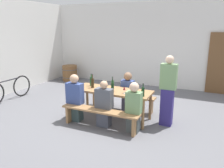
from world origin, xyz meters
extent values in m
plane|color=slate|center=(0.00, 0.00, 0.00)|extent=(24.00, 24.00, 0.00)
cube|color=silver|center=(0.00, 3.67, 1.60)|extent=(14.00, 0.20, 3.20)
cube|color=brown|center=(2.49, 3.53, 1.05)|extent=(0.90, 0.06, 2.10)
cube|color=#9E7247|center=(0.00, 0.00, 0.72)|extent=(1.99, 0.73, 0.05)
cylinder|color=#9E7247|center=(-0.91, -0.31, 0.35)|extent=(0.07, 0.07, 0.70)
cylinder|color=#9E7247|center=(0.91, -0.31, 0.35)|extent=(0.07, 0.07, 0.70)
cylinder|color=#9E7247|center=(-0.91, 0.31, 0.35)|extent=(0.07, 0.07, 0.70)
cylinder|color=#9E7247|center=(0.91, 0.31, 0.35)|extent=(0.07, 0.07, 0.70)
cube|color=#9E7247|center=(0.00, -0.67, 0.43)|extent=(1.89, 0.30, 0.04)
cube|color=#9E7247|center=(-0.84, -0.67, 0.21)|extent=(0.06, 0.24, 0.41)
cube|color=#9E7247|center=(0.84, -0.67, 0.21)|extent=(0.06, 0.24, 0.41)
cube|color=#9E7247|center=(0.00, 0.67, 0.43)|extent=(1.89, 0.30, 0.04)
cube|color=#9E7247|center=(-0.84, 0.67, 0.21)|extent=(0.06, 0.24, 0.41)
cube|color=#9E7247|center=(0.84, 0.67, 0.21)|extent=(0.06, 0.24, 0.41)
cylinder|color=#234C2D|center=(-0.02, 0.09, 0.86)|extent=(0.08, 0.08, 0.22)
cylinder|color=#234C2D|center=(-0.02, 0.09, 1.01)|extent=(0.03, 0.03, 0.09)
cylinder|color=black|center=(-0.02, 0.09, 1.06)|extent=(0.03, 0.03, 0.01)
cylinder|color=#143319|center=(0.86, -0.21, 0.85)|extent=(0.07, 0.07, 0.21)
cylinder|color=#143319|center=(0.86, -0.21, 1.00)|extent=(0.03, 0.03, 0.08)
cylinder|color=black|center=(0.86, -0.21, 1.05)|extent=(0.03, 0.03, 0.01)
cylinder|color=#194723|center=(-0.67, 0.14, 0.86)|extent=(0.08, 0.08, 0.23)
cylinder|color=#194723|center=(-0.67, 0.14, 1.02)|extent=(0.03, 0.03, 0.08)
cylinder|color=black|center=(-0.67, 0.14, 1.07)|extent=(0.03, 0.03, 0.01)
cylinder|color=#143319|center=(0.08, -0.14, 0.86)|extent=(0.07, 0.07, 0.23)
cylinder|color=#143319|center=(0.08, -0.14, 1.02)|extent=(0.03, 0.03, 0.09)
cylinder|color=black|center=(0.08, -0.14, 1.07)|extent=(0.03, 0.03, 0.01)
cylinder|color=#332814|center=(-0.54, -0.03, 0.87)|extent=(0.08, 0.08, 0.25)
cylinder|color=#332814|center=(-0.54, -0.03, 1.04)|extent=(0.03, 0.03, 0.10)
cylinder|color=black|center=(-0.54, -0.03, 1.10)|extent=(0.03, 0.03, 0.01)
cylinder|color=silver|center=(0.39, -0.16, 0.75)|extent=(0.06, 0.06, 0.01)
cylinder|color=silver|center=(0.39, -0.16, 0.80)|extent=(0.01, 0.01, 0.08)
cone|color=maroon|center=(0.39, -0.16, 0.88)|extent=(0.06, 0.06, 0.08)
cylinder|color=silver|center=(-0.30, 0.27, 0.75)|extent=(0.06, 0.06, 0.01)
cylinder|color=silver|center=(-0.30, 0.27, 0.79)|extent=(0.01, 0.01, 0.06)
cone|color=beige|center=(-0.30, 0.27, 0.87)|extent=(0.07, 0.07, 0.09)
cube|color=#364A4B|center=(-0.77, -0.52, 0.23)|extent=(0.31, 0.24, 0.45)
cube|color=#384C8C|center=(-0.77, -0.52, 0.70)|extent=(0.42, 0.20, 0.51)
sphere|color=tan|center=(-0.77, -0.52, 1.07)|extent=(0.22, 0.22, 0.22)
cube|color=#454956|center=(0.03, -0.52, 0.23)|extent=(0.30, 0.24, 0.45)
cube|color=#4C515B|center=(0.03, -0.52, 0.68)|extent=(0.40, 0.20, 0.47)
sphere|color=tan|center=(0.03, -0.52, 1.01)|extent=(0.18, 0.18, 0.18)
cube|color=#485151|center=(0.76, -0.52, 0.23)|extent=(0.25, 0.24, 0.45)
cube|color=#729966|center=(0.76, -0.52, 0.69)|extent=(0.34, 0.20, 0.48)
sphere|color=beige|center=(0.76, -0.52, 1.03)|extent=(0.21, 0.21, 0.21)
cube|color=#57566E|center=(0.22, 0.52, 0.23)|extent=(0.25, 0.24, 0.45)
cube|color=#384C8C|center=(0.22, 0.52, 0.68)|extent=(0.33, 0.20, 0.45)
sphere|color=#846047|center=(0.22, 0.52, 1.01)|extent=(0.22, 0.22, 0.22)
cube|color=navy|center=(1.35, 0.17, 0.44)|extent=(0.28, 0.24, 0.89)
cube|color=#729966|center=(1.35, 0.17, 1.18)|extent=(0.37, 0.20, 0.59)
sphere|color=beige|center=(1.35, 0.17, 1.57)|extent=(0.19, 0.19, 0.19)
cylinder|color=brown|center=(-3.38, 2.98, 0.33)|extent=(0.62, 0.62, 0.66)
torus|color=#4C4C51|center=(-3.38, 2.98, 0.49)|extent=(0.66, 0.66, 0.02)
torus|color=#4C4C51|center=(-3.38, 2.98, 0.16)|extent=(0.66, 0.66, 0.02)
torus|color=black|center=(-3.54, 0.44, 0.35)|extent=(0.05, 0.70, 0.70)
cylinder|color=#26262B|center=(-3.54, -0.09, 0.65)|extent=(0.05, 0.89, 0.04)
camera|label=1|loc=(2.27, -4.94, 2.30)|focal=36.15mm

